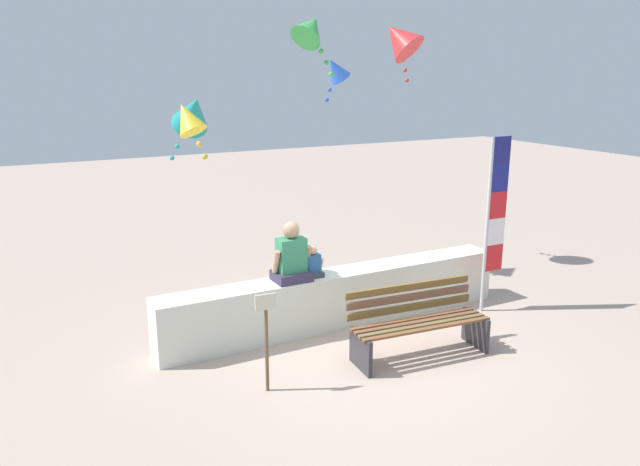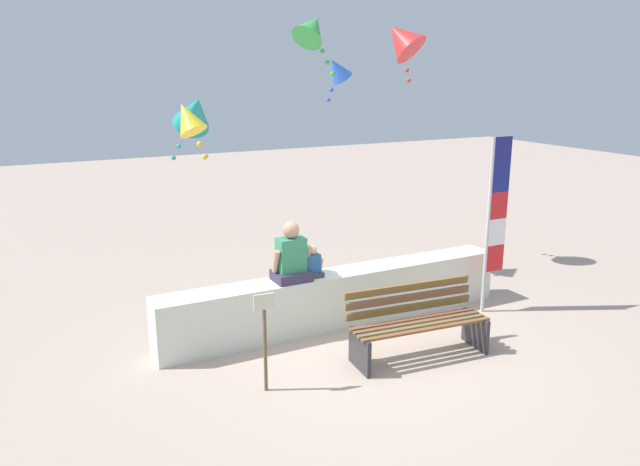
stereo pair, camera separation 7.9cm
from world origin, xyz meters
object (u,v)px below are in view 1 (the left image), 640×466
person_adult (291,258)px  kite_teal (193,112)px  kite_red (399,38)px  park_bench (417,323)px  kite_yellow (188,119)px  kite_green (311,29)px  kite_blue (335,70)px  flag_banner (494,214)px  sign_post (266,334)px  person_child (313,265)px

person_adult → kite_teal: size_ratio=0.69×
kite_red → person_adult: bearing=-145.4°
park_bench → kite_yellow: 3.96m
kite_green → kite_red: size_ratio=0.93×
kite_blue → kite_yellow: (-3.20, -1.80, -0.62)m
flag_banner → kite_green: 4.15m
kite_green → kite_red: kite_green is taller
kite_green → sign_post: (-2.33, -3.47, -3.48)m
person_adult → person_child: size_ratio=1.84×
person_adult → kite_yellow: kite_yellow is taller
park_bench → person_child: person_child is taller
kite_blue → kite_red: 1.23m
flag_banner → sign_post: bearing=-169.6°
kite_blue → sign_post: kite_blue is taller
person_adult → kite_blue: bearing=51.2°
kite_yellow → sign_post: (0.15, -2.13, -2.22)m
kite_blue → sign_post: 5.72m
person_child → sign_post: (-1.23, -1.27, -0.26)m
park_bench → kite_teal: size_ratio=1.55×
park_bench → person_adult: (-1.14, 1.30, 0.67)m
kite_blue → kite_red: (0.99, -0.51, 0.53)m
kite_red → sign_post: size_ratio=1.03×
kite_blue → sign_post: (-3.04, -3.93, -2.84)m
kite_teal → person_child: bearing=-75.7°
kite_green → kite_yellow: bearing=-151.7°
kite_green → kite_blue: 1.06m
person_adult → flag_banner: size_ratio=0.31×
flag_banner → kite_blue: 3.90m
kite_red → sign_post: kite_red is taller
kite_teal → kite_yellow: bearing=-108.3°
person_child → kite_yellow: (-1.38, 0.86, 1.96)m
person_adult → sign_post: person_adult is taller
person_adult → person_child: (0.32, 0.00, -0.15)m
flag_banner → kite_red: size_ratio=2.20×
person_child → kite_blue: (1.81, 2.66, 2.58)m
park_bench → kite_green: bearing=85.3°
kite_teal → sign_post: bearing=-97.0°
kite_green → kite_red: bearing=-1.6°
kite_blue → kite_yellow: bearing=-150.6°
kite_yellow → person_adult: bearing=-39.0°
person_adult → kite_red: size_ratio=0.69×
park_bench → kite_green: 5.13m
kite_blue → person_adult: bearing=-128.8°
person_adult → kite_yellow: 2.27m
kite_teal → kite_red: bearing=-11.2°
kite_blue → kite_red: bearing=-27.2°
flag_banner → kite_teal: size_ratio=2.20×
kite_teal → park_bench: bearing=-69.6°
person_child → kite_yellow: size_ratio=0.52×
kite_teal → kite_yellow: kite_teal is taller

